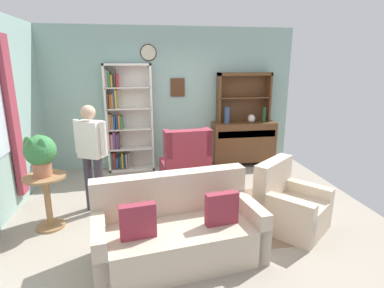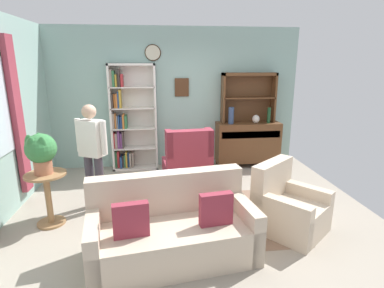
% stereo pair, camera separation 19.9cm
% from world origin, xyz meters
% --- Properties ---
extents(ground_plane, '(5.40, 4.60, 0.02)m').
position_xyz_m(ground_plane, '(0.00, 0.00, -0.01)').
color(ground_plane, '#9E9384').
extents(wall_back, '(5.00, 0.09, 2.80)m').
position_xyz_m(wall_back, '(-0.00, 2.13, 1.41)').
color(wall_back, '#93B7AD').
rests_on(wall_back, ground_plane).
extents(area_rug, '(2.42, 1.72, 0.01)m').
position_xyz_m(area_rug, '(0.20, -0.30, 0.00)').
color(area_rug, '#846651').
rests_on(area_rug, ground_plane).
extents(bookshelf, '(0.90, 0.30, 2.10)m').
position_xyz_m(bookshelf, '(-0.94, 1.94, 1.01)').
color(bookshelf, silver).
rests_on(bookshelf, ground_plane).
extents(sideboard, '(1.30, 0.45, 0.92)m').
position_xyz_m(sideboard, '(1.46, 1.86, 0.51)').
color(sideboard, brown).
rests_on(sideboard, ground_plane).
extents(sideboard_hutch, '(1.10, 0.26, 1.00)m').
position_xyz_m(sideboard_hutch, '(1.46, 1.97, 1.56)').
color(sideboard_hutch, brown).
rests_on(sideboard_hutch, sideboard).
extents(vase_tall, '(0.11, 0.11, 0.34)m').
position_xyz_m(vase_tall, '(1.07, 1.78, 1.09)').
color(vase_tall, '#33476B').
rests_on(vase_tall, sideboard).
extents(vase_round, '(0.15, 0.15, 0.17)m').
position_xyz_m(vase_round, '(1.59, 1.79, 1.01)').
color(vase_round, beige).
rests_on(vase_round, sideboard).
extents(bottle_wine, '(0.07, 0.07, 0.32)m').
position_xyz_m(bottle_wine, '(1.85, 1.77, 1.08)').
color(bottle_wine, '#194223').
rests_on(bottle_wine, sideboard).
extents(couch_floral, '(1.91, 1.11, 0.90)m').
position_xyz_m(couch_floral, '(-0.28, -1.11, 0.31)').
color(couch_floral, beige).
rests_on(couch_floral, ground_plane).
extents(armchair_floral, '(1.08, 1.08, 0.88)m').
position_xyz_m(armchair_floral, '(1.24, -0.72, 0.29)').
color(armchair_floral, beige).
rests_on(armchair_floral, ground_plane).
extents(wingback_chair, '(0.85, 0.87, 1.05)m').
position_xyz_m(wingback_chair, '(0.10, 0.89, 0.38)').
color(wingback_chair, maroon).
rests_on(wingback_chair, ground_plane).
extents(plant_stand, '(0.52, 0.52, 0.72)m').
position_xyz_m(plant_stand, '(-1.87, -0.21, 0.45)').
color(plant_stand, '#997047').
rests_on(plant_stand, ground_plane).
extents(potted_plant_large, '(0.38, 0.38, 0.53)m').
position_xyz_m(potted_plant_large, '(-1.89, -0.22, 1.04)').
color(potted_plant_large, '#AD6B4C').
rests_on(potted_plant_large, plant_stand).
extents(person_reading, '(0.50, 0.34, 1.56)m').
position_xyz_m(person_reading, '(-1.34, 0.20, 0.91)').
color(person_reading, '#38333D').
rests_on(person_reading, ground_plane).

